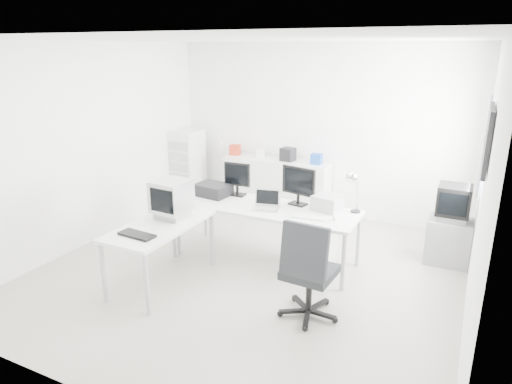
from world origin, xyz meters
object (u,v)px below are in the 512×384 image
at_px(main_desk, 265,233).
at_px(filing_cabinet, 188,166).
at_px(inkjet_printer, 213,190).
at_px(lcd_monitor_small, 237,179).
at_px(laser_printer, 327,203).
at_px(side_desk, 162,253).
at_px(crt_tv, 454,203).
at_px(tv_cabinet, 448,241).
at_px(office_chair, 310,267).
at_px(lcd_monitor_large, 298,186).
at_px(laptop, 266,202).
at_px(drawer_pedestal, 317,247).
at_px(crt_monitor, 172,199).
at_px(sideboard, 276,185).

relative_size(main_desk, filing_cabinet, 1.84).
relative_size(inkjet_printer, lcd_monitor_small, 0.96).
bearing_deg(laser_printer, filing_cabinet, 165.09).
height_order(main_desk, filing_cabinet, filing_cabinet).
height_order(side_desk, crt_tv, crt_tv).
height_order(tv_cabinet, crt_tv, crt_tv).
relative_size(lcd_monitor_small, laser_printer, 1.43).
xyz_separation_m(side_desk, office_chair, (1.83, 0.09, 0.19)).
bearing_deg(lcd_monitor_large, crt_tv, 33.26).
relative_size(crt_tv, filing_cabinet, 0.38).
relative_size(side_desk, crt_tv, 2.80).
bearing_deg(main_desk, side_desk, -127.69).
distance_m(lcd_monitor_large, laptop, 0.49).
xyz_separation_m(side_desk, laser_printer, (1.60, 1.32, 0.47)).
xyz_separation_m(drawer_pedestal, laser_printer, (0.05, 0.17, 0.54)).
bearing_deg(side_desk, inkjet_printer, 90.00).
distance_m(inkjet_printer, crt_monitor, 0.96).
bearing_deg(crt_monitor, inkjet_printer, 93.20).
xyz_separation_m(lcd_monitor_small, office_chair, (1.53, -1.26, -0.43)).
height_order(inkjet_printer, laptop, laptop).
distance_m(main_desk, tv_cabinet, 2.39).
relative_size(sideboard, filing_cabinet, 1.39).
relative_size(side_desk, office_chair, 1.25).
height_order(laser_printer, sideboard, laser_printer).
height_order(laptop, sideboard, laptop).
bearing_deg(crt_monitor, crt_tv, 34.28).
distance_m(inkjet_printer, lcd_monitor_large, 1.22).
height_order(side_desk, filing_cabinet, filing_cabinet).
distance_m(lcd_monitor_large, crt_monitor, 1.63).
distance_m(office_chair, sideboard, 3.28).
distance_m(lcd_monitor_large, crt_tv, 1.98).
relative_size(tv_cabinet, crt_tv, 1.19).
height_order(crt_tv, filing_cabinet, filing_cabinet).
relative_size(inkjet_printer, office_chair, 0.41).
bearing_deg(laptop, laser_printer, 11.16).
bearing_deg(lcd_monitor_small, sideboard, 90.44).
height_order(lcd_monitor_large, filing_cabinet, filing_cabinet).
bearing_deg(lcd_monitor_large, laser_printer, 7.30).
distance_m(crt_monitor, crt_tv, 3.55).
distance_m(main_desk, crt_monitor, 1.34).
relative_size(inkjet_printer, crt_tv, 0.91).
bearing_deg(sideboard, laptop, -70.16).
relative_size(laptop, office_chair, 0.27).
height_order(lcd_monitor_large, sideboard, lcd_monitor_large).
distance_m(lcd_monitor_large, sideboard, 1.95).
height_order(inkjet_printer, sideboard, inkjet_printer).
height_order(office_chair, filing_cabinet, filing_cabinet).
bearing_deg(inkjet_printer, filing_cabinet, 140.84).
bearing_deg(drawer_pedestal, side_desk, -143.43).
relative_size(lcd_monitor_small, laptop, 1.56).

